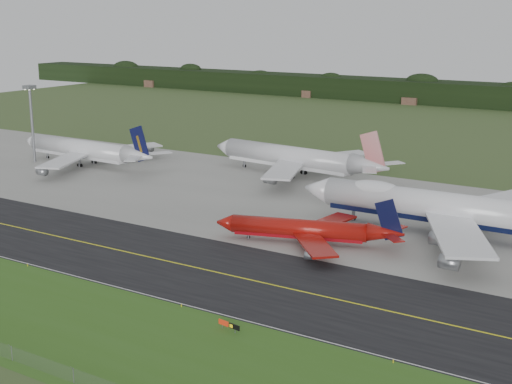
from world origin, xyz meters
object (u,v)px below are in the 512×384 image
(jet_star_tail, at_px, (297,158))
(taxiway_sign, at_px, (229,325))
(jet_ba_747, at_px, (449,208))
(jet_red_737, at_px, (309,230))
(floodlight_mast, at_px, (31,109))
(jet_navy_gold, at_px, (86,150))

(jet_star_tail, bearing_deg, taxiway_sign, -66.78)
(jet_ba_747, bearing_deg, jet_red_737, -137.86)
(floodlight_mast, bearing_deg, taxiway_sign, -30.17)
(jet_star_tail, bearing_deg, jet_ba_747, -31.58)
(jet_ba_747, xyz_separation_m, jet_red_737, (-23.18, -20.98, -3.17))
(jet_red_737, height_order, jet_star_tail, jet_star_tail)
(jet_navy_gold, bearing_deg, floodlight_mast, -163.82)
(floodlight_mast, bearing_deg, jet_star_tail, 17.85)
(jet_red_737, distance_m, jet_navy_gold, 104.30)
(jet_red_737, xyz_separation_m, floodlight_mast, (-116.76, 28.85, 14.29))
(jet_red_737, relative_size, jet_navy_gold, 0.68)
(jet_star_tail, relative_size, taxiway_sign, 14.65)
(jet_red_737, height_order, jet_navy_gold, jet_navy_gold)
(jet_red_737, bearing_deg, jet_star_tail, 120.89)
(jet_ba_747, distance_m, floodlight_mast, 140.60)
(taxiway_sign, bearing_deg, jet_star_tail, 113.22)
(jet_ba_747, bearing_deg, jet_navy_gold, 173.83)
(jet_star_tail, height_order, floodlight_mast, floodlight_mast)
(jet_star_tail, xyz_separation_m, taxiway_sign, (43.07, -100.39, -4.44))
(floodlight_mast, xyz_separation_m, taxiway_sign, (126.49, -73.52, -16.29))
(jet_star_tail, height_order, taxiway_sign, jet_star_tail)
(jet_star_tail, relative_size, floodlight_mast, 2.46)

